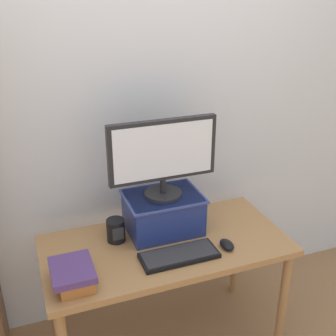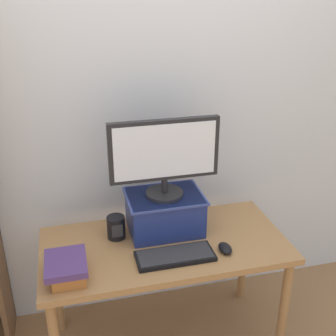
{
  "view_description": "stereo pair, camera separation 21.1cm",
  "coord_description": "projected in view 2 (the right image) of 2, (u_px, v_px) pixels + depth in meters",
  "views": [
    {
      "loc": [
        -0.65,
        -1.76,
        1.96
      ],
      "look_at": [
        0.03,
        0.05,
        1.11
      ],
      "focal_mm": 45.0,
      "sensor_mm": 36.0,
      "label": 1
    },
    {
      "loc": [
        -0.45,
        -1.82,
        1.96
      ],
      "look_at": [
        0.03,
        0.05,
        1.11
      ],
      "focal_mm": 45.0,
      "sensor_mm": 36.0,
      "label": 2
    }
  ],
  "objects": [
    {
      "name": "book_stack",
      "position": [
        67.0,
        268.0,
        1.94
      ],
      "size": [
        0.19,
        0.23,
        0.09
      ],
      "color": "#AD662D",
      "rests_on": "desk"
    },
    {
      "name": "computer_monitor",
      "position": [
        164.0,
        155.0,
        2.16
      ],
      "size": [
        0.58,
        0.2,
        0.42
      ],
      "color": "black",
      "rests_on": "riser_box"
    },
    {
      "name": "riser_box",
      "position": [
        165.0,
        212.0,
        2.3
      ],
      "size": [
        0.41,
        0.31,
        0.21
      ],
      "color": "navy",
      "rests_on": "desk"
    },
    {
      "name": "keyboard",
      "position": [
        175.0,
        256.0,
        2.09
      ],
      "size": [
        0.39,
        0.16,
        0.02
      ],
      "color": "black",
      "rests_on": "desk"
    },
    {
      "name": "computer_mouse",
      "position": [
        225.0,
        248.0,
        2.14
      ],
      "size": [
        0.06,
        0.1,
        0.04
      ],
      "color": "black",
      "rests_on": "desk"
    },
    {
      "name": "desk",
      "position": [
        165.0,
        256.0,
        2.26
      ],
      "size": [
        1.29,
        0.63,
        0.7
      ],
      "color": "#9E7042",
      "rests_on": "ground_plane"
    },
    {
      "name": "desk_speaker",
      "position": [
        116.0,
        227.0,
        2.24
      ],
      "size": [
        0.1,
        0.1,
        0.12
      ],
      "color": "black",
      "rests_on": "desk"
    },
    {
      "name": "back_wall",
      "position": [
        144.0,
        109.0,
        2.4
      ],
      "size": [
        7.0,
        0.08,
        2.6
      ],
      "color": "silver",
      "rests_on": "ground_plane"
    }
  ]
}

